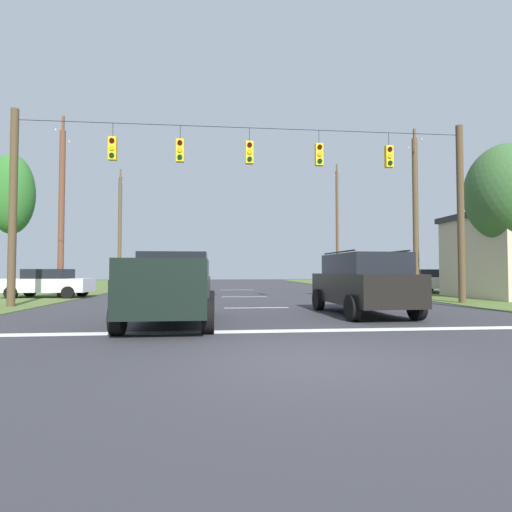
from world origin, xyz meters
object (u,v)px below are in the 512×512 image
at_px(utility_pole_far_right, 337,226).
at_px(utility_pole_far_left, 120,230).
at_px(utility_pole_mid_left, 61,210).
at_px(distant_car_crossing_white, 427,280).
at_px(tree_roadside_far_right, 12,195).
at_px(suv_black, 362,282).
at_px(pickup_truck, 173,288).
at_px(utility_pole_mid_right, 416,215).
at_px(distant_car_oncoming, 48,283).
at_px(overhead_signal_span, 250,198).
at_px(tree_roadside_right, 507,193).

xyz_separation_m(utility_pole_far_right, utility_pole_far_left, (-19.68, 0.15, -0.55)).
distance_m(utility_pole_far_right, utility_pole_mid_left, 23.95).
height_order(distant_car_crossing_white, tree_roadside_far_right, tree_roadside_far_right).
height_order(suv_black, utility_pole_mid_left, utility_pole_mid_left).
height_order(pickup_truck, tree_roadside_far_right, tree_roadside_far_right).
height_order(suv_black, utility_pole_mid_right, utility_pole_mid_right).
relative_size(suv_black, distant_car_crossing_white, 1.10).
bearing_deg(pickup_truck, suv_black, 14.47).
bearing_deg(utility_pole_far_left, utility_pole_mid_left, -89.02).
xyz_separation_m(pickup_truck, tree_roadside_far_right, (-11.63, 15.28, 5.24)).
distance_m(utility_pole_mid_right, utility_pole_mid_left, 19.38).
relative_size(distant_car_oncoming, utility_pole_mid_left, 0.45).
height_order(pickup_truck, distant_car_oncoming, pickup_truck).
bearing_deg(distant_car_oncoming, distant_car_crossing_white, 8.39).
xyz_separation_m(distant_car_oncoming, utility_pole_mid_right, (19.92, -0.81, 3.78)).
height_order(overhead_signal_span, utility_pole_mid_right, utility_pole_mid_right).
distance_m(pickup_truck, distant_car_crossing_white, 20.89).
bearing_deg(utility_pole_mid_left, distant_car_oncoming, -169.09).
bearing_deg(tree_roadside_right, utility_pole_mid_right, 126.17).
xyz_separation_m(suv_black, distant_car_oncoming, (-13.56, 9.48, -0.27)).
distance_m(utility_pole_mid_right, utility_pole_far_right, 14.90).
xyz_separation_m(utility_pole_far_left, tree_roadside_right, (22.29, -18.68, 0.10)).
height_order(pickup_truck, tree_roadside_right, tree_roadside_right).
height_order(overhead_signal_span, pickup_truck, overhead_signal_span).
height_order(utility_pole_mid_right, tree_roadside_far_right, utility_pole_mid_right).
relative_size(distant_car_crossing_white, utility_pole_mid_right, 0.47).
xyz_separation_m(distant_car_crossing_white, tree_roadside_far_right, (-26.79, 0.91, 5.42)).
bearing_deg(pickup_truck, distant_car_crossing_white, 43.47).
height_order(pickup_truck, distant_car_crossing_white, pickup_truck).
bearing_deg(distant_car_crossing_white, tree_roadside_right, -91.36).
xyz_separation_m(overhead_signal_span, utility_pole_mid_right, (9.71, 4.69, 0.07)).
relative_size(utility_pole_far_left, tree_roadside_far_right, 1.19).
distance_m(pickup_truck, tree_roadside_far_right, 19.91).
relative_size(overhead_signal_span, distant_car_oncoming, 4.33).
distance_m(distant_car_crossing_white, tree_roadside_far_right, 27.35).
xyz_separation_m(overhead_signal_span, pickup_truck, (-2.58, -5.52, -3.53)).
height_order(suv_black, tree_roadside_far_right, tree_roadside_far_right).
relative_size(pickup_truck, utility_pole_far_right, 0.47).
bearing_deg(overhead_signal_span, pickup_truck, -115.09).
bearing_deg(tree_roadside_right, distant_car_oncoming, 168.81).
height_order(overhead_signal_span, distant_car_crossing_white, overhead_signal_span).
bearing_deg(utility_pole_far_left, distant_car_oncoming, -91.27).
relative_size(suv_black, utility_pole_far_left, 0.47).
height_order(utility_pole_mid_right, utility_pole_far_left, utility_pole_far_left).
bearing_deg(tree_roadside_far_right, overhead_signal_span, -34.48).
distance_m(suv_black, utility_pole_far_left, 27.43).
height_order(pickup_truck, utility_pole_mid_right, utility_pole_mid_right).
bearing_deg(utility_pole_mid_right, distant_car_oncoming, 177.68).
height_order(utility_pole_far_left, tree_roadside_far_right, utility_pole_far_left).
bearing_deg(suv_black, distant_car_oncoming, 145.05).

